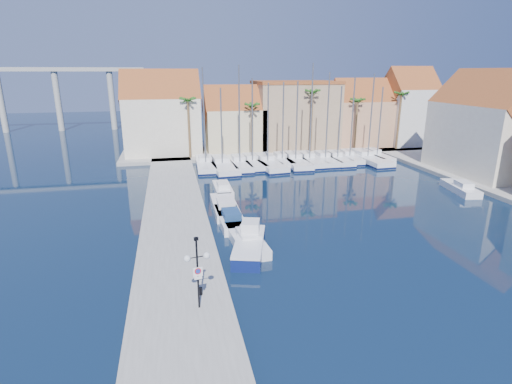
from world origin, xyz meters
TOP-DOWN VIEW (x-y plane):
  - ground at (0.00, 0.00)m, footprint 260.00×260.00m
  - quay_west at (-9.00, 13.50)m, footprint 6.00×77.00m
  - shore_north at (10.00, 48.00)m, footprint 54.00×16.00m
  - lamp_post at (-7.96, -0.45)m, footprint 1.48×0.57m
  - bollard at (-7.75, 0.90)m, footprint 0.20×0.20m
  - fishing_boat at (-3.46, 7.12)m, footprint 3.81×6.65m
  - motorboat_west_0 at (-3.42, 8.63)m, footprint 2.69×7.08m
  - motorboat_west_1 at (-3.96, 13.67)m, footprint 2.27×6.79m
  - motorboat_west_2 at (-3.99, 17.10)m, footprint 2.47×7.37m
  - motorboat_west_3 at (-3.36, 23.40)m, footprint 1.90×5.82m
  - motorboat_east_1 at (23.98, 17.90)m, footprint 3.04×6.39m
  - sailboat_0 at (-4.12, 36.50)m, footprint 2.98×10.13m
  - sailboat_1 at (-1.91, 35.55)m, footprint 3.84×11.99m
  - sailboat_2 at (0.77, 35.81)m, footprint 2.63×9.80m
  - sailboat_3 at (2.70, 36.28)m, footprint 3.21×9.89m
  - sailboat_4 at (4.83, 35.70)m, footprint 4.05×11.91m
  - sailboat_5 at (7.41, 36.53)m, footprint 2.26×8.29m
  - sailboat_6 at (9.36, 36.07)m, footprint 3.76×11.55m
  - sailboat_7 at (11.53, 36.11)m, footprint 3.26×9.86m
  - sailboat_8 at (14.07, 35.90)m, footprint 2.51×9.09m
  - sailboat_9 at (16.04, 35.89)m, footprint 2.59×9.17m
  - sailboat_10 at (18.30, 36.27)m, footprint 2.50×8.17m
  - sailboat_11 at (20.89, 35.68)m, footprint 3.70×12.03m
  - sailboat_12 at (23.08, 36.55)m, footprint 2.47×8.54m
  - building_0 at (-10.00, 47.00)m, footprint 12.30×9.00m
  - building_1 at (2.00, 47.00)m, footprint 10.30×8.00m
  - building_2 at (13.00, 48.00)m, footprint 14.20×10.20m
  - building_3 at (25.00, 47.00)m, footprint 10.30×8.00m
  - building_4 at (34.00, 46.00)m, footprint 8.30×8.00m
  - building_6 at (32.00, 24.00)m, footprint 9.00×14.30m
  - palm_0 at (-6.00, 42.00)m, footprint 2.60×2.60m
  - palm_1 at (4.00, 42.00)m, footprint 2.60×2.60m
  - palm_2 at (14.00, 42.00)m, footprint 2.60×2.60m
  - palm_3 at (22.00, 42.00)m, footprint 2.60×2.60m
  - palm_4 at (30.00, 42.00)m, footprint 2.60×2.60m
  - viaduct at (-39.07, 82.00)m, footprint 48.00×2.20m

SIDE VIEW (x-z plane):
  - ground at x=0.00m, z-range 0.00..0.00m
  - quay_west at x=-9.00m, z-range 0.00..0.50m
  - shore_north at x=10.00m, z-range 0.00..0.50m
  - motorboat_west_2 at x=-3.99m, z-range -0.19..1.21m
  - motorboat_east_1 at x=23.98m, z-range -0.19..1.21m
  - motorboat_west_0 at x=-3.42m, z-range -0.19..1.21m
  - motorboat_west_1 at x=-3.96m, z-range -0.19..1.21m
  - motorboat_west_3 at x=-3.36m, z-range -0.19..1.21m
  - sailboat_1 at x=-1.91m, z-range -5.16..6.27m
  - sailboat_4 at x=4.83m, z-range -5.47..6.59m
  - sailboat_6 at x=9.36m, z-range -5.55..6.68m
  - sailboat_11 at x=20.89m, z-range -6.05..7.18m
  - sailboat_9 at x=16.04m, z-range -5.17..6.34m
  - sailboat_3 at x=2.70m, z-range -5.76..6.95m
  - sailboat_12 at x=23.08m, z-range -5.06..6.25m
  - sailboat_0 at x=-4.12m, z-range -6.46..7.67m
  - sailboat_5 at x=7.41m, z-range -5.45..6.67m
  - sailboat_2 at x=0.77m, z-range -6.61..7.84m
  - sailboat_8 at x=14.07m, z-range -6.13..7.36m
  - sailboat_7 at x=11.53m, z-range -6.74..7.99m
  - sailboat_10 at x=18.30m, z-range -5.78..7.04m
  - fishing_boat at x=-3.46m, z-range -0.37..1.84m
  - bollard at x=-7.75m, z-range 0.50..0.99m
  - lamp_post at x=-7.96m, z-range 1.19..5.60m
  - building_1 at x=2.00m, z-range -0.20..10.80m
  - building_3 at x=25.00m, z-range -0.14..11.86m
  - building_2 at x=13.00m, z-range 0.51..12.01m
  - building_6 at x=32.00m, z-range -0.23..13.27m
  - building_0 at x=-10.00m, z-range -0.23..13.27m
  - building_4 at x=34.00m, z-range -0.03..13.97m
  - palm_1 at x=4.00m, z-range 3.56..12.71m
  - palm_3 at x=22.00m, z-range 3.78..13.43m
  - palm_0 at x=-6.00m, z-range 4.00..14.15m
  - palm_4 at x=30.00m, z-range 4.22..14.87m
  - palm_2 at x=14.00m, z-range 4.44..15.59m
  - viaduct at x=-39.07m, z-range 3.02..17.47m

